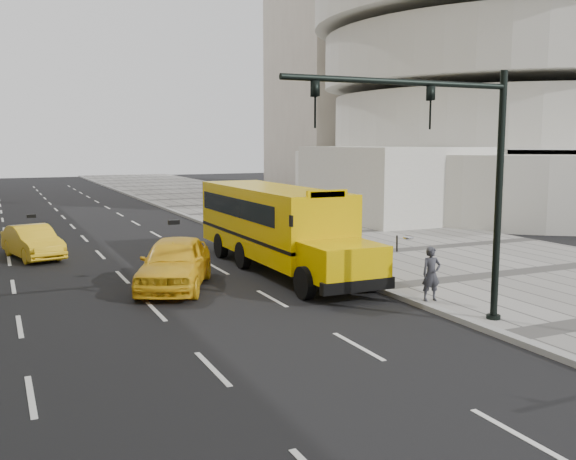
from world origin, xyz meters
name	(u,v)px	position (x,y,z in m)	size (l,w,h in m)	color
ground	(151,275)	(0.00, 0.00, 0.00)	(140.00, 140.00, 0.00)	black
sidewalk_museum	(428,249)	(12.00, 0.00, 0.07)	(12.00, 140.00, 0.15)	gray
curb_museum	(303,260)	(6.00, 0.00, 0.07)	(0.30, 140.00, 0.15)	gray
guggenheim	(469,26)	(29.37, 18.51, 13.58)	(33.20, 42.20, 35.00)	silver
school_bus	(274,221)	(4.50, -0.59, 1.76)	(2.96, 11.56, 3.19)	#DEB000
taxi_near	(175,263)	(0.25, -2.35, 0.83)	(1.95, 4.85, 1.65)	yellow
taxi_far	(33,242)	(-3.58, 5.29, 0.67)	(1.41, 4.04, 1.33)	yellow
pedestrian	(431,274)	(6.31, -7.68, 0.93)	(0.57, 0.37, 1.56)	#2E2F36
traffic_signal	(455,166)	(5.19, -9.91, 4.09)	(6.18, 0.36, 6.40)	black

